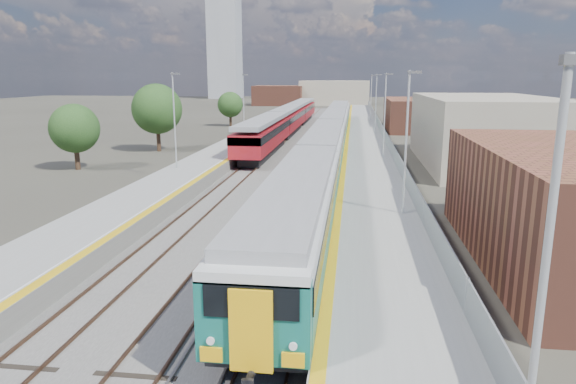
# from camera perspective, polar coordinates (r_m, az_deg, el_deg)

# --- Properties ---
(ground) EXTENTS (320.00, 320.00, 0.00)m
(ground) POSITION_cam_1_polar(r_m,az_deg,el_deg) (55.99, 3.25, 4.27)
(ground) COLOR #47443A
(ground) RESTS_ON ground
(ballast_bed) EXTENTS (10.50, 155.00, 0.06)m
(ballast_bed) POSITION_cam_1_polar(r_m,az_deg,el_deg) (58.64, 1.23, 4.70)
(ballast_bed) COLOR #565451
(ballast_bed) RESTS_ON ground
(tracks) EXTENTS (8.96, 160.00, 0.17)m
(tracks) POSITION_cam_1_polar(r_m,az_deg,el_deg) (60.23, 1.97, 4.98)
(tracks) COLOR #4C3323
(tracks) RESTS_ON ground
(platform_right) EXTENTS (4.70, 155.00, 8.52)m
(platform_right) POSITION_cam_1_polar(r_m,az_deg,el_deg) (58.27, 8.64, 5.01)
(platform_right) COLOR slate
(platform_right) RESTS_ON ground
(platform_left) EXTENTS (4.30, 155.00, 8.52)m
(platform_left) POSITION_cam_1_polar(r_m,az_deg,el_deg) (59.66, -5.30, 5.26)
(platform_left) COLOR slate
(platform_left) RESTS_ON ground
(buildings) EXTENTS (72.00, 185.50, 40.00)m
(buildings) POSITION_cam_1_polar(r_m,az_deg,el_deg) (145.54, -1.46, 13.70)
(buildings) COLOR brown
(buildings) RESTS_ON ground
(green_train) EXTENTS (2.98, 83.03, 3.29)m
(green_train) POSITION_cam_1_polar(r_m,az_deg,el_deg) (53.23, 4.72, 6.32)
(green_train) COLOR black
(green_train) RESTS_ON ground
(red_train) EXTENTS (3.01, 61.06, 3.80)m
(red_train) POSITION_cam_1_polar(r_m,az_deg,el_deg) (74.62, 0.04, 8.14)
(red_train) COLOR black
(red_train) RESTS_ON ground
(tree_a) EXTENTS (4.34, 4.34, 5.88)m
(tree_a) POSITION_cam_1_polar(r_m,az_deg,el_deg) (49.57, -22.63, 6.53)
(tree_a) COLOR #382619
(tree_a) RESTS_ON ground
(tree_b) EXTENTS (5.51, 5.51, 7.47)m
(tree_b) POSITION_cam_1_polar(r_m,az_deg,el_deg) (59.12, -14.36, 8.93)
(tree_b) COLOR #382619
(tree_b) RESTS_ON ground
(tree_c) EXTENTS (4.22, 4.22, 5.72)m
(tree_c) POSITION_cam_1_polar(r_m,az_deg,el_deg) (87.65, -6.44, 9.62)
(tree_c) COLOR #382619
(tree_c) RESTS_ON ground
(tree_d) EXTENTS (4.03, 4.03, 5.46)m
(tree_d) POSITION_cam_1_polar(r_m,az_deg,el_deg) (72.26, 19.67, 8.20)
(tree_d) COLOR #382619
(tree_d) RESTS_ON ground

